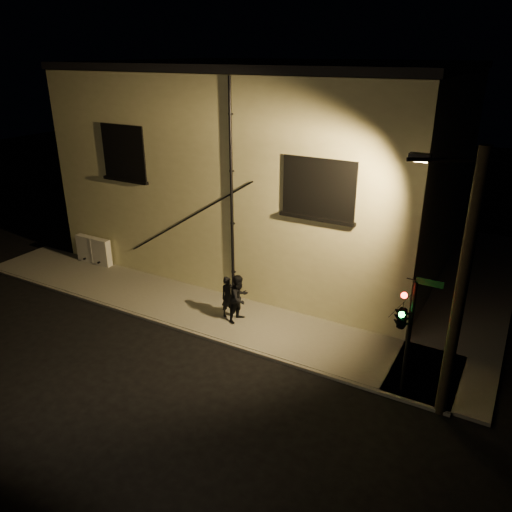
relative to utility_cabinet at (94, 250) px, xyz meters
The scene contains 8 objects.
ground 9.62m from the utility_cabinet, 16.35° to the right, with size 90.00×90.00×0.00m, color black.
sidewalk 10.58m from the utility_cabinet, ahead, with size 21.00×16.00×0.12m.
building 9.57m from the utility_cabinet, 45.41° to the left, with size 16.20×12.23×8.80m.
utility_cabinet is the anchor object (origin of this frame).
pedestrian_a 8.12m from the utility_cabinet, ahead, with size 0.56×0.37×1.55m, color black.
pedestrian_b 8.66m from the utility_cabinet, ahead, with size 0.86×0.67×1.77m, color black.
traffic_signal 14.89m from the utility_cabinet, ahead, with size 1.27×2.12×3.60m.
streetlamp_pole 16.35m from the utility_cabinet, ahead, with size 2.03×1.39×7.31m.
Camera 1 is at (7.73, -12.15, 9.23)m, focal length 35.00 mm.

